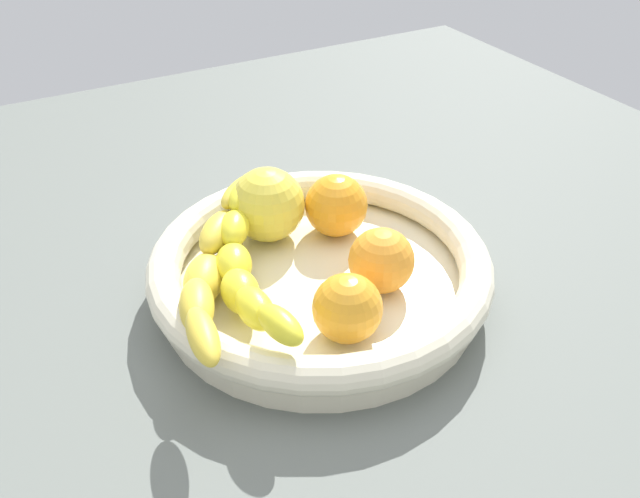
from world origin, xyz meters
TOP-DOWN VIEW (x-y plane):
  - kitchen_counter at (0.00, 0.00)cm, footprint 120.00×120.00cm
  - fruit_bowl at (0.00, 0.00)cm, footprint 30.81×30.81cm
  - banana_draped_left at (9.44, -2.08)cm, footprint 15.02×23.52cm
  - banana_draped_right at (7.11, -0.41)cm, footprint 9.13×23.41cm
  - orange_front at (1.84, 7.93)cm, footprint 5.67×5.67cm
  - orange_mid_left at (-3.93, 3.92)cm, footprint 5.80×5.80cm
  - orange_mid_right at (-4.82, -5.57)cm, footprint 6.15×6.15cm
  - apple_yellow at (1.34, -8.10)cm, footprint 7.24×7.24cm

SIDE VIEW (x-z plane):
  - kitchen_counter at x=0.00cm, z-range 0.00..3.00cm
  - fruit_bowl at x=0.00cm, z-range 3.09..8.17cm
  - orange_front at x=1.84cm, z-range 5.06..10.74cm
  - orange_mid_left at x=-3.93cm, z-range 5.06..10.86cm
  - banana_draped_left at x=9.44cm, z-range 5.29..10.94cm
  - orange_mid_right at x=-4.82cm, z-range 5.06..11.21cm
  - banana_draped_right at x=7.11cm, z-range 5.75..10.85cm
  - apple_yellow at x=1.34cm, z-range 5.06..12.30cm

